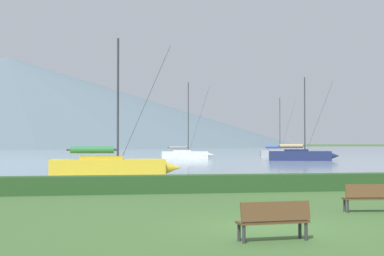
% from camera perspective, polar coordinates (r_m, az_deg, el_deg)
% --- Properties ---
extents(ground_plane, '(1000.00, 1000.00, 0.00)m').
position_cam_1_polar(ground_plane, '(16.20, 7.41, -9.73)').
color(ground_plane, '#3D602D').
extents(harbor_water, '(320.00, 246.00, 0.00)m').
position_cam_1_polar(harbor_water, '(152.40, -8.05, -2.26)').
color(harbor_water, '#8499A8').
rests_on(harbor_water, ground_plane).
extents(hedge_line, '(80.00, 1.20, 0.81)m').
position_cam_1_polar(hedge_line, '(26.80, 0.39, -5.55)').
color(hedge_line, '#284C23').
rests_on(hedge_line, ground_plane).
extents(sailboat_slip_0, '(6.81, 2.91, 10.02)m').
position_cam_1_polar(sailboat_slip_0, '(100.70, 8.51, -2.39)').
color(sailboat_slip_0, '#9E9EA3').
rests_on(sailboat_slip_0, harbor_water).
extents(sailboat_slip_3, '(7.51, 2.56, 10.74)m').
position_cam_1_polar(sailboat_slip_3, '(80.53, -0.69, -2.61)').
color(sailboat_slip_3, white).
rests_on(sailboat_slip_3, harbor_water).
extents(sailboat_slip_4, '(8.91, 4.22, 10.53)m').
position_cam_1_polar(sailboat_slip_4, '(73.53, 10.75, -2.63)').
color(sailboat_slip_4, navy).
rests_on(sailboat_slip_4, harbor_water).
extents(sailboat_slip_5, '(8.74, 2.83, 9.33)m').
position_cam_1_polar(sailboat_slip_5, '(38.78, -8.17, -3.80)').
color(sailboat_slip_5, gold).
rests_on(sailboat_slip_5, harbor_water).
extents(park_bench_near_path, '(1.77, 0.63, 0.95)m').
position_cam_1_polar(park_bench_near_path, '(13.86, 8.13, -8.92)').
color(park_bench_near_path, brown).
rests_on(park_bench_near_path, ground_plane).
extents(park_bench_under_tree, '(1.74, 0.66, 0.95)m').
position_cam_1_polar(park_bench_under_tree, '(20.18, 17.21, -6.50)').
color(park_bench_under_tree, brown).
rests_on(park_bench_under_tree, ground_plane).
extents(distant_hill_west_ridge, '(320.05, 320.05, 49.53)m').
position_cam_1_polar(distant_hill_west_ridge, '(333.50, -17.95, 2.53)').
color(distant_hill_west_ridge, slate).
rests_on(distant_hill_west_ridge, ground_plane).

